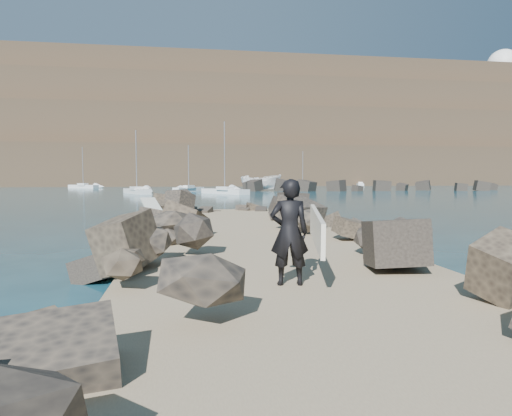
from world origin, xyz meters
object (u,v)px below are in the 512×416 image
at_px(boat_imported, 261,183).
at_px(radome, 503,70).
at_px(sailboat_b, 189,189).
at_px(surfboard_resting, 152,209).
at_px(surfer_with_board, 293,232).

distance_m(boat_imported, radome, 145.33).
bearing_deg(sailboat_b, surfboard_resting, -92.09).
relative_size(surfboard_resting, surfer_with_board, 1.15).
bearing_deg(surfer_with_board, radome, 52.24).
bearing_deg(surfer_with_board, boat_imported, 80.94).
bearing_deg(sailboat_b, radome, 37.18).
bearing_deg(surfboard_resting, boat_imported, 63.43).
relative_size(boat_imported, radome, 0.36).
distance_m(surfer_with_board, radome, 198.14).
xyz_separation_m(boat_imported, sailboat_b, (-11.54, -3.12, -0.95)).
height_order(radome, sailboat_b, radome).
bearing_deg(surfboard_resting, radome, 36.72).
bearing_deg(boat_imported, sailboat_b, 128.09).
bearing_deg(boat_imported, surfboard_resting, -170.91).
bearing_deg(surfer_with_board, surfboard_resting, 104.83).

